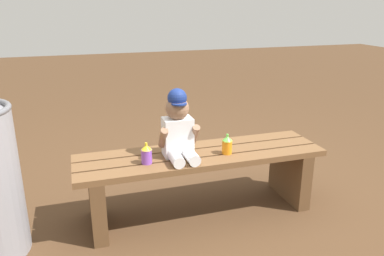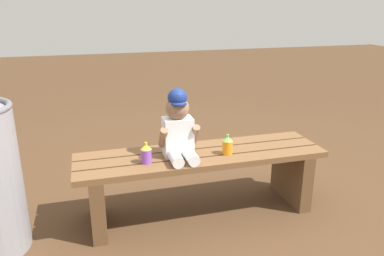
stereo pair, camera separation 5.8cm
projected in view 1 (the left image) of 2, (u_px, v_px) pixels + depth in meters
The scene contains 5 objects.
ground_plane at pixel (200, 211), 2.43m from camera, with size 16.00×16.00×0.00m, color #4C331E.
park_bench at pixel (201, 172), 2.35m from camera, with size 1.50×0.40×0.40m.
child_figure at pixel (178, 128), 2.20m from camera, with size 0.23×0.27×0.40m.
sippy_cup_left at pixel (146, 154), 2.14m from camera, with size 0.06×0.06×0.12m.
sippy_cup_right at pixel (227, 144), 2.27m from camera, with size 0.06×0.06×0.12m.
Camera 1 is at (-0.69, -2.03, 1.28)m, focal length 35.66 mm.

